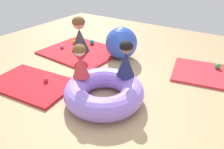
# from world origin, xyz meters

# --- Properties ---
(ground_plane) EXTENTS (8.00, 8.00, 0.00)m
(ground_plane) POSITION_xyz_m (0.00, 0.00, 0.00)
(ground_plane) COLOR tan
(gym_mat_center_rear) EXTENTS (1.50, 1.16, 0.04)m
(gym_mat_center_rear) POSITION_xyz_m (1.03, 1.61, 0.02)
(gym_mat_center_rear) COLOR red
(gym_mat_center_rear) RESTS_ON ground
(gym_mat_far_left) EXTENTS (1.39, 0.96, 0.04)m
(gym_mat_far_left) POSITION_xyz_m (-1.35, -0.28, 0.02)
(gym_mat_far_left) COLOR #B21923
(gym_mat_far_left) RESTS_ON ground
(gym_mat_far_right) EXTENTS (1.56, 1.32, 0.04)m
(gym_mat_far_right) POSITION_xyz_m (-1.56, 1.14, 0.02)
(gym_mat_far_right) COLOR red
(gym_mat_far_right) RESTS_ON ground
(inflatable_cushion) EXTENTS (1.10, 1.10, 0.31)m
(inflatable_cushion) POSITION_xyz_m (-0.13, -0.01, 0.16)
(inflatable_cushion) COLOR #9975EA
(inflatable_cushion) RESTS_ON ground
(child_in_navy) EXTENTS (0.37, 0.37, 0.51)m
(child_in_navy) POSITION_xyz_m (0.01, 0.32, 0.56)
(child_in_navy) COLOR navy
(child_in_navy) RESTS_ON inflatable_cushion
(child_in_red) EXTENTS (0.34, 0.34, 0.48)m
(child_in_red) POSITION_xyz_m (-0.49, -0.05, 0.55)
(child_in_red) COLOR red
(child_in_red) RESTS_ON inflatable_cushion
(adult_seated) EXTENTS (0.42, 0.42, 0.73)m
(adult_seated) POSITION_xyz_m (-1.56, 1.14, 0.39)
(adult_seated) COLOR #383842
(adult_seated) RESTS_ON gym_mat_far_right
(play_ball_pink) EXTENTS (0.08, 0.08, 0.08)m
(play_ball_pink) POSITION_xyz_m (-2.00, 1.03, 0.08)
(play_ball_pink) COLOR pink
(play_ball_pink) RESTS_ON gym_mat_far_right
(play_ball_green) EXTENTS (0.10, 0.10, 0.10)m
(play_ball_green) POSITION_xyz_m (1.03, 1.86, 0.09)
(play_ball_green) COLOR green
(play_ball_green) RESTS_ON gym_mat_center_rear
(play_ball_orange) EXTENTS (0.08, 0.08, 0.08)m
(play_ball_orange) POSITION_xyz_m (-2.10, 1.54, 0.08)
(play_ball_orange) COLOR orange
(play_ball_orange) RESTS_ON gym_mat_far_right
(play_ball_teal) EXTENTS (0.10, 0.10, 0.10)m
(play_ball_teal) POSITION_xyz_m (-1.60, 1.59, 0.09)
(play_ball_teal) COLOR teal
(play_ball_teal) RESTS_ON gym_mat_far_right
(play_ball_red) EXTENTS (0.07, 0.07, 0.07)m
(play_ball_red) POSITION_xyz_m (-1.18, -0.14, 0.08)
(play_ball_red) COLOR red
(play_ball_red) RESTS_ON gym_mat_far_left
(play_ball_yellow) EXTENTS (0.09, 0.09, 0.09)m
(play_ball_yellow) POSITION_xyz_m (-1.97, 1.40, 0.08)
(play_ball_yellow) COLOR yellow
(play_ball_yellow) RESTS_ON gym_mat_far_right
(exercise_ball_large) EXTENTS (0.63, 0.63, 0.63)m
(exercise_ball_large) POSITION_xyz_m (-0.70, 1.39, 0.31)
(exercise_ball_large) COLOR blue
(exercise_ball_large) RESTS_ON ground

